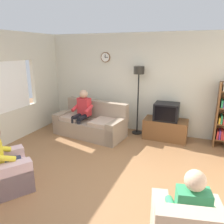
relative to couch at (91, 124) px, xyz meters
The scene contains 9 objects.
ground_plane 2.14m from the couch, 56.01° to the right, with size 12.00×12.00×0.00m, color #8C603D.
back_wall_assembly 1.81m from the couch, 37.35° to the left, with size 6.20×0.17×2.70m.
couch is the anchor object (origin of this frame).
tv_stand 2.00m from the couch, 14.34° to the left, with size 1.10×0.56×0.52m.
tv 2.04m from the couch, 13.65° to the left, with size 0.60×0.49×0.44m.
floor_lamp 1.72m from the couch, 27.40° to the left, with size 0.28×0.28×1.85m.
person_on_couch 0.45m from the couch, 150.55° to the right, with size 0.55×0.57×1.24m.
person_in_left_armchair 2.70m from the couch, 94.71° to the right, with size 0.61×0.64×1.12m.
person_in_right_armchair 3.92m from the couch, 46.37° to the right, with size 0.57×0.59×1.12m.
Camera 1 is at (1.48, -3.25, 2.28)m, focal length 35.09 mm.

